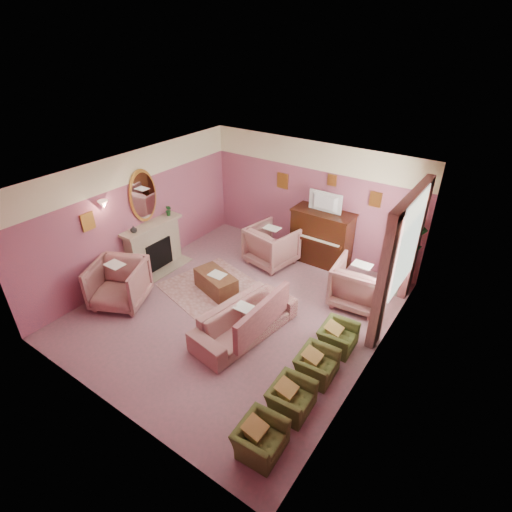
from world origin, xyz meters
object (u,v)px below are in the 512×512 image
Objects in this scene: floral_armchair_left at (272,244)px; olive_chair_d at (338,334)px; piano at (321,238)px; floral_armchair_front at (118,282)px; floral_armchair_right at (359,282)px; side_table at (396,276)px; television at (324,201)px; coffee_table at (216,283)px; olive_chair_a at (260,435)px; olive_chair_c at (317,361)px; olive_chair_b at (291,394)px; sofa at (245,315)px.

olive_chair_d is (2.57, -1.78, -0.23)m from floral_armchair_left.
piano reaches higher than floral_armchair_front.
side_table is at bearing 63.14° from floral_armchair_right.
television is 2.05m from floral_armchair_right.
coffee_table is at bearing 46.72° from floral_armchair_front.
floral_armchair_left reaches higher than olive_chair_d.
piano is at bearing 142.63° from floral_armchair_right.
olive_chair_a is at bearing -41.22° from coffee_table.
television is 1.17× the size of olive_chair_c.
olive_chair_d is at bearing -56.98° from piano.
piano is 4.47m from olive_chair_b.
floral_armchair_left is 2.38m from floral_armchair_right.
floral_armchair_left is at bearing -168.32° from side_table.
piano reaches higher than floral_armchair_right.
television is 0.76× the size of floral_armchair_left.
sofa reaches higher than coffee_table.
olive_chair_c is at bearing 90.00° from olive_chair_b.
sofa is at bearing -67.83° from floral_armchair_left.
coffee_table is 1.46× the size of olive_chair_b.
olive_chair_d is (0.21, -1.43, -0.23)m from floral_armchair_right.
olive_chair_a is 0.98× the size of side_table.
olive_chair_a is (1.63, -4.92, -1.30)m from television.
coffee_table is at bearing 150.65° from sofa.
coffee_table is 3.01m from floral_armchair_right.
floral_armchair_front reaches higher than olive_chair_b.
olive_chair_b is (1.57, -0.97, -0.13)m from sofa.
television is 2.27m from side_table.
television reaches higher than sofa.
olive_chair_b is 0.98× the size of side_table.
television is 3.89m from olive_chair_c.
olive_chair_d is (0.00, 2.46, 0.00)m from olive_chair_a.
floral_armchair_right is 4.91m from floral_armchair_front.
coffee_table is (-1.26, -2.43, -0.43)m from piano.
piano is 3.19m from sofa.
television is 3.34m from sofa.
olive_chair_a is at bearing -58.80° from floral_armchair_left.
side_table is at bearing 86.28° from olive_chair_b.
side_table is (0.26, 2.36, 0.05)m from olive_chair_d.
floral_armchair_front reaches higher than olive_chair_c.
olive_chair_a is (4.25, -1.09, -0.23)m from floral_armchair_front.
floral_armchair_right reaches higher than olive_chair_a.
floral_armchair_front is at bearing -172.63° from olive_chair_c.
floral_armchair_right reaches higher than coffee_table.
olive_chair_c is (0.00, 0.82, 0.00)m from olive_chair_b.
olive_chair_d is at bearing 90.00° from olive_chair_c.
coffee_table is 3.03m from olive_chair_c.
piano is 1.33× the size of floral_armchair_front.
floral_armchair_right is at bearing -36.07° from television.
television is at bearing 55.61° from floral_armchair_front.
floral_armchair_right is 1.46m from olive_chair_d.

